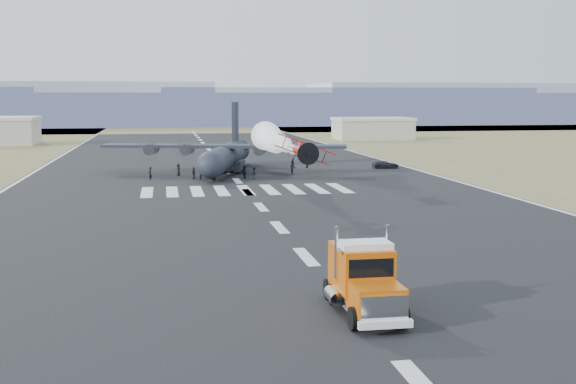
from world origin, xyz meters
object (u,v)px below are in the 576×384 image
object	(u,v)px
crew_f	(244,172)
crew_c	(254,173)
transport_aircraft	(226,154)
crew_d	(194,173)
aerobatic_biplane	(303,151)
crew_h	(293,168)
semi_truck	(364,278)
crew_g	(201,174)
hangar_right	(373,128)
crew_a	(150,174)
crew_e	(178,170)
support_vehicle	(386,164)
crew_b	(211,173)

from	to	relation	value
crew_f	crew_c	bearing A→B (deg)	33.47
transport_aircraft	crew_d	world-z (taller)	transport_aircraft
aerobatic_biplane	transport_aircraft	size ratio (longest dim) A/B	0.16
crew_f	crew_h	world-z (taller)	crew_f
semi_truck	transport_aircraft	size ratio (longest dim) A/B	0.24
crew_d	crew_g	xyz separation A→B (m)	(0.91, -1.27, -0.03)
crew_d	semi_truck	bearing A→B (deg)	-12.20
hangar_right	crew_a	xyz separation A→B (m)	(-57.81, -87.16, -2.08)
transport_aircraft	crew_a	world-z (taller)	transport_aircraft
transport_aircraft	crew_h	distance (m)	10.64
crew_e	crew_d	bearing A→B (deg)	-158.15
hangar_right	support_vehicle	bearing A→B (deg)	-105.03
aerobatic_biplane	crew_g	xyz separation A→B (m)	(-8.62, 29.64, -5.29)
semi_truck	crew_e	world-z (taller)	semi_truck
crew_g	crew_h	bearing A→B (deg)	-55.65
semi_truck	crew_c	bearing A→B (deg)	88.18
hangar_right	transport_aircraft	world-z (taller)	transport_aircraft
crew_g	crew_a	bearing A→B (deg)	96.37
crew_a	crew_b	world-z (taller)	crew_a
support_vehicle	semi_truck	bearing A→B (deg)	163.46
aerobatic_biplane	crew_b	world-z (taller)	aerobatic_biplane
transport_aircraft	crew_g	bearing A→B (deg)	-100.49
semi_truck	crew_a	distance (m)	65.82
hangar_right	crew_g	xyz separation A→B (m)	(-50.89, -88.00, -2.20)
crew_e	crew_h	size ratio (longest dim) A/B	0.93
support_vehicle	crew_g	bearing A→B (deg)	112.73
crew_b	crew_g	size ratio (longest dim) A/B	1.08
semi_truck	crew_g	bearing A→B (deg)	94.88
crew_b	crew_f	xyz separation A→B (m)	(4.73, 0.63, 0.07)
semi_truck	crew_g	size ratio (longest dim) A/B	5.36
hangar_right	aerobatic_biplane	xyz separation A→B (m)	(-42.27, -117.64, 3.09)
transport_aircraft	crew_b	xyz separation A→B (m)	(-2.94, -9.42, -1.87)
crew_b	crew_e	distance (m)	7.36
semi_truck	crew_d	size ratio (longest dim) A/B	5.17
hangar_right	support_vehicle	xyz separation A→B (m)	(-20.52, -76.44, -2.41)
crew_a	crew_c	size ratio (longest dim) A/B	1.02
crew_f	crew_g	xyz separation A→B (m)	(-6.19, -0.92, -0.14)
crew_b	crew_g	distance (m)	1.50
crew_a	crew_h	xyz separation A→B (m)	(20.87, 4.55, 0.01)
crew_a	crew_e	size ratio (longest dim) A/B	1.06
crew_c	crew_a	bearing A→B (deg)	92.77
crew_c	crew_e	xyz separation A→B (m)	(-10.41, 6.38, -0.03)
semi_truck	crew_g	xyz separation A→B (m)	(-5.24, 63.84, -1.11)
aerobatic_biplane	crew_b	size ratio (longest dim) A/B	3.33
crew_c	crew_g	size ratio (longest dim) A/B	1.13
transport_aircraft	crew_c	world-z (taller)	transport_aircraft
crew_e	crew_g	distance (m)	6.85
crew_g	transport_aircraft	bearing A→B (deg)	-11.13
crew_a	crew_h	world-z (taller)	crew_h
aerobatic_biplane	crew_c	size ratio (longest dim) A/B	3.18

